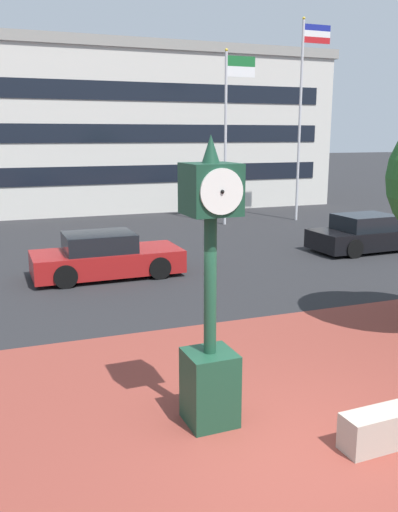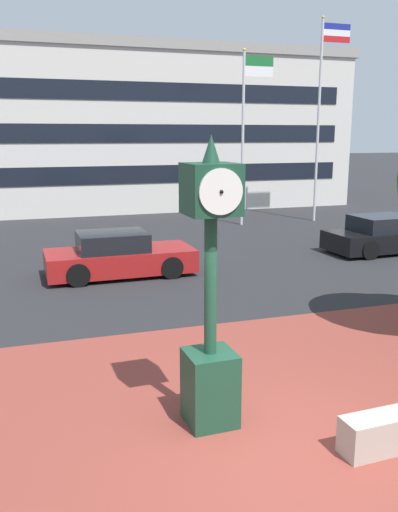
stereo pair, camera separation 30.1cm
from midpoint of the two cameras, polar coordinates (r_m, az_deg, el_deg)
The scene contains 8 objects.
ground_plane at distance 7.53m, azimuth 8.32°, elevation -19.70°, with size 200.00×200.00×0.00m, color #262628.
plaza_brick_paving at distance 7.88m, azimuth 6.63°, elevation -18.07°, with size 44.00×8.92×0.01m, color brown.
street_clock at distance 7.43m, azimuth 0.00°, elevation -5.40°, with size 0.69×0.79×4.02m.
car_street_near at distance 15.89m, azimuth -10.32°, elevation -0.11°, with size 4.25×1.95×1.28m.
car_street_mid at distance 20.06m, azimuth 16.90°, elevation 2.18°, with size 4.29×2.00×1.28m.
flagpole_primary at distance 24.65m, azimuth 2.76°, elevation 13.60°, with size 1.44×0.14×7.61m.
flagpole_secondary at distance 26.36m, azimuth 10.47°, elevation 15.04°, with size 1.48×0.14×9.13m.
civic_building at distance 33.53m, azimuth -7.97°, elevation 13.03°, with size 21.88×10.96×8.63m.
Camera 1 is at (-3.31, -5.48, 4.01)m, focal length 38.18 mm.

